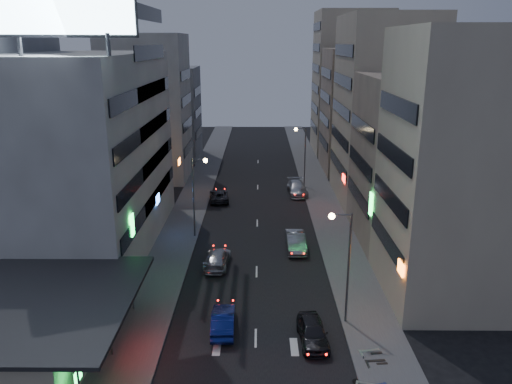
{
  "coord_description": "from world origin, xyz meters",
  "views": [
    {
      "loc": [
        0.22,
        -24.99,
        18.94
      ],
      "look_at": [
        -0.08,
        18.31,
        5.86
      ],
      "focal_mm": 35.0,
      "sensor_mm": 36.0,
      "label": 1
    }
  ],
  "objects_px": {
    "parked_car_right_mid": "(296,241)",
    "scooter_blue": "(386,374)",
    "parked_car_right_far": "(297,188)",
    "parked_car_left": "(219,196)",
    "scooter_silver_b": "(379,340)",
    "parked_car_right_near": "(313,332)",
    "scooter_silver_a": "(377,377)",
    "scooter_black_b": "(386,351)",
    "road_car_blue": "(223,321)",
    "road_car_silver": "(217,258)"
  },
  "relations": [
    {
      "from": "parked_car_right_mid",
      "to": "scooter_blue",
      "type": "relative_size",
      "value": 3.01
    },
    {
      "from": "parked_car_right_far",
      "to": "scooter_blue",
      "type": "relative_size",
      "value": 3.44
    },
    {
      "from": "parked_car_left",
      "to": "scooter_silver_b",
      "type": "bearing_deg",
      "value": 105.94
    },
    {
      "from": "scooter_blue",
      "to": "scooter_silver_b",
      "type": "height_order",
      "value": "scooter_silver_b"
    },
    {
      "from": "parked_car_right_near",
      "to": "parked_car_right_far",
      "type": "height_order",
      "value": "parked_car_right_far"
    },
    {
      "from": "parked_car_right_mid",
      "to": "scooter_silver_a",
      "type": "distance_m",
      "value": 19.88
    },
    {
      "from": "scooter_black_b",
      "to": "parked_car_left",
      "type": "bearing_deg",
      "value": 16.57
    },
    {
      "from": "road_car_blue",
      "to": "scooter_silver_a",
      "type": "relative_size",
      "value": 2.63
    },
    {
      "from": "parked_car_left",
      "to": "parked_car_right_mid",
      "type": "bearing_deg",
      "value": 113.19
    },
    {
      "from": "parked_car_right_near",
      "to": "road_car_blue",
      "type": "xyz_separation_m",
      "value": [
        -5.96,
        1.37,
        -0.02
      ]
    },
    {
      "from": "road_car_silver",
      "to": "scooter_black_b",
      "type": "relative_size",
      "value": 2.62
    },
    {
      "from": "parked_car_left",
      "to": "scooter_black_b",
      "type": "xyz_separation_m",
      "value": [
        12.79,
        -32.27,
        0.02
      ]
    },
    {
      "from": "parked_car_right_near",
      "to": "scooter_silver_b",
      "type": "height_order",
      "value": "parked_car_right_near"
    },
    {
      "from": "parked_car_right_far",
      "to": "scooter_black_b",
      "type": "xyz_separation_m",
      "value": [
        2.88,
        -35.17,
        -0.12
      ]
    },
    {
      "from": "road_car_blue",
      "to": "scooter_silver_a",
      "type": "height_order",
      "value": "road_car_blue"
    },
    {
      "from": "parked_car_right_mid",
      "to": "road_car_silver",
      "type": "bearing_deg",
      "value": -154.24
    },
    {
      "from": "scooter_black_b",
      "to": "scooter_silver_a",
      "type": "bearing_deg",
      "value": 150.75
    },
    {
      "from": "scooter_silver_a",
      "to": "road_car_blue",
      "type": "bearing_deg",
      "value": 75.18
    },
    {
      "from": "scooter_silver_b",
      "to": "parked_car_right_far",
      "type": "bearing_deg",
      "value": -4.26
    },
    {
      "from": "parked_car_right_mid",
      "to": "scooter_silver_b",
      "type": "relative_size",
      "value": 2.46
    },
    {
      "from": "parked_car_right_far",
      "to": "scooter_silver_a",
      "type": "distance_m",
      "value": 37.57
    },
    {
      "from": "parked_car_right_mid",
      "to": "scooter_silver_b",
      "type": "bearing_deg",
      "value": -76.84
    },
    {
      "from": "parked_car_left",
      "to": "road_car_silver",
      "type": "bearing_deg",
      "value": 87.83
    },
    {
      "from": "parked_car_right_mid",
      "to": "parked_car_right_far",
      "type": "distance_m",
      "value": 17.98
    },
    {
      "from": "parked_car_right_mid",
      "to": "scooter_blue",
      "type": "height_order",
      "value": "parked_car_right_mid"
    },
    {
      "from": "parked_car_right_mid",
      "to": "parked_car_left",
      "type": "bearing_deg",
      "value": 117.9
    },
    {
      "from": "road_car_silver",
      "to": "scooter_silver_b",
      "type": "height_order",
      "value": "road_car_silver"
    },
    {
      "from": "road_car_silver",
      "to": "scooter_silver_b",
      "type": "relative_size",
      "value": 2.48
    },
    {
      "from": "parked_car_right_mid",
      "to": "parked_car_right_far",
      "type": "xyz_separation_m",
      "value": [
        1.46,
        17.92,
        0.01
      ]
    },
    {
      "from": "parked_car_left",
      "to": "road_car_silver",
      "type": "distance_m",
      "value": 18.74
    },
    {
      "from": "parked_car_left",
      "to": "scooter_silver_a",
      "type": "distance_m",
      "value": 36.55
    },
    {
      "from": "parked_car_right_far",
      "to": "road_car_silver",
      "type": "distance_m",
      "value": 23.25
    },
    {
      "from": "road_car_blue",
      "to": "scooter_black_b",
      "type": "bearing_deg",
      "value": 159.92
    },
    {
      "from": "parked_car_right_mid",
      "to": "scooter_silver_b",
      "type": "height_order",
      "value": "parked_car_right_mid"
    },
    {
      "from": "parked_car_right_near",
      "to": "parked_car_right_mid",
      "type": "distance_m",
      "value": 15.24
    },
    {
      "from": "parked_car_right_near",
      "to": "scooter_blue",
      "type": "distance_m",
      "value": 5.64
    },
    {
      "from": "parked_car_right_far",
      "to": "parked_car_left",
      "type": "bearing_deg",
      "value": -166.98
    },
    {
      "from": "parked_car_right_near",
      "to": "parked_car_right_far",
      "type": "relative_size",
      "value": 0.78
    },
    {
      "from": "parked_car_left",
      "to": "parked_car_right_far",
      "type": "distance_m",
      "value": 10.33
    },
    {
      "from": "scooter_silver_b",
      "to": "road_car_silver",
      "type": "bearing_deg",
      "value": 33.43
    },
    {
      "from": "parked_car_right_near",
      "to": "scooter_black_b",
      "type": "distance_m",
      "value": 4.73
    },
    {
      "from": "parked_car_right_mid",
      "to": "parked_car_right_far",
      "type": "relative_size",
      "value": 0.88
    },
    {
      "from": "scooter_blue",
      "to": "parked_car_right_near",
      "type": "bearing_deg",
      "value": 24.26
    },
    {
      "from": "scooter_silver_a",
      "to": "parked_car_right_mid",
      "type": "bearing_deg",
      "value": 26.69
    },
    {
      "from": "parked_car_right_near",
      "to": "scooter_blue",
      "type": "relative_size",
      "value": 2.67
    },
    {
      "from": "parked_car_left",
      "to": "parked_car_right_near",
      "type": "bearing_deg",
      "value": 99.53
    },
    {
      "from": "parked_car_right_mid",
      "to": "scooter_black_b",
      "type": "distance_m",
      "value": 17.79
    },
    {
      "from": "parked_car_right_far",
      "to": "scooter_blue",
      "type": "height_order",
      "value": "parked_car_right_far"
    },
    {
      "from": "parked_car_right_near",
      "to": "road_car_blue",
      "type": "distance_m",
      "value": 6.12
    },
    {
      "from": "parked_car_right_mid",
      "to": "parked_car_right_near",
      "type": "bearing_deg",
      "value": -91.25
    }
  ]
}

